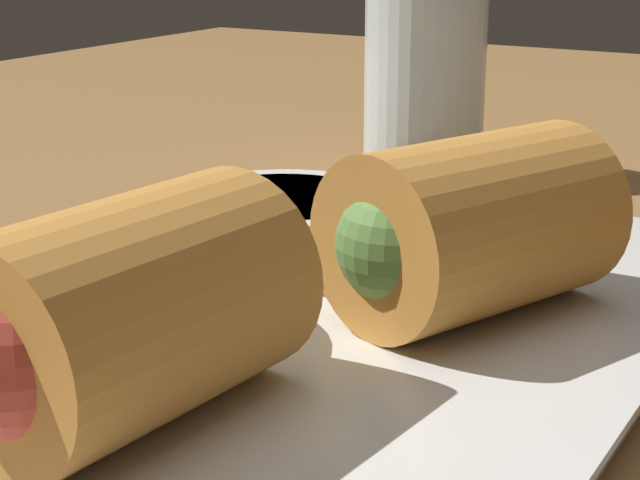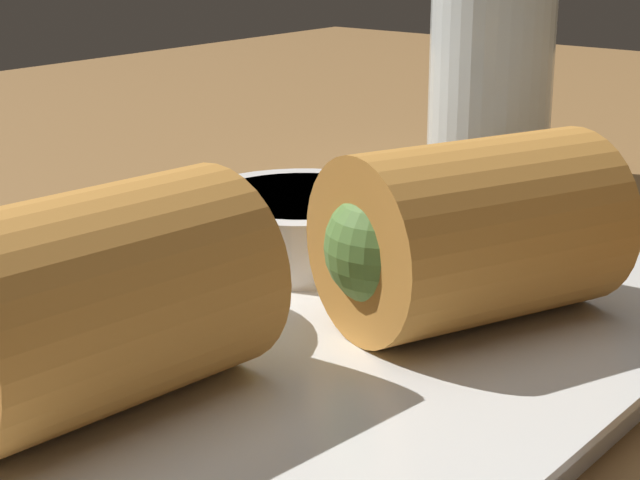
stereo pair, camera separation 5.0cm
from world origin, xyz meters
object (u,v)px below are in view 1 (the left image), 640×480
(dipping_bowl_far, at_px, (123,302))
(drinking_glass, at_px, (425,74))
(serving_plate, at_px, (320,326))
(dipping_bowl_near, at_px, (282,223))

(dipping_bowl_far, height_order, drinking_glass, drinking_glass)
(serving_plate, height_order, dipping_bowl_far, dipping_bowl_far)
(dipping_bowl_near, height_order, dipping_bowl_far, same)
(dipping_bowl_near, bearing_deg, dipping_bowl_far, -177.32)
(dipping_bowl_near, bearing_deg, drinking_glass, 10.18)
(serving_plate, relative_size, drinking_glass, 2.98)
(serving_plate, relative_size, dipping_bowl_far, 3.82)
(dipping_bowl_far, distance_m, drinking_glass, 0.33)
(dipping_bowl_near, xyz_separation_m, drinking_glass, (0.22, 0.04, 0.03))
(drinking_glass, bearing_deg, dipping_bowl_near, -169.82)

